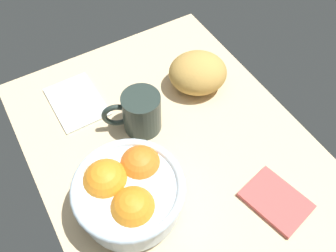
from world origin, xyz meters
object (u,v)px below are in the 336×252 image
Objects in this scene: bread_loaf at (198,73)px; napkin_spare at (276,201)px; napkin_folded at (76,101)px; mug at (140,113)px; fruit_bowl at (128,191)px.

bread_loaf is 34.66cm from napkin_spare.
napkin_folded and napkin_spare have the same top height.
napkin_folded is at bearing -150.94° from napkin_spare.
mug is at bearing -154.52° from napkin_spare.
mug is at bearing 146.01° from fruit_bowl.
fruit_bowl is 1.48× the size of bread_loaf.
mug reaches higher than napkin_folded.
mug is at bearing 35.93° from napkin_folded.
fruit_bowl is at bearing -118.88° from napkin_spare.
fruit_bowl reaches higher than bread_loaf.
napkin_folded is (-10.03, -28.03, -4.06)cm from bread_loaf.
bread_loaf is at bearing 102.98° from mug.
bread_loaf is 30.05cm from napkin_folded.
fruit_bowl is 35.21cm from bread_loaf.
napkin_folded is (-30.33, 0.69, -5.68)cm from fruit_bowl.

